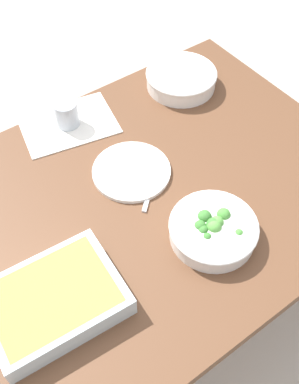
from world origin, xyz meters
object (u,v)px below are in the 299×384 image
object	(u,v)px
drink_cup	(67,115)
side_plate	(131,171)
spoon_by_stew	(169,88)
baking_dish	(53,300)
broccoli_bowl	(213,229)
fork_on_table	(152,182)
stew_bowl	(181,78)

from	to	relation	value
drink_cup	side_plate	world-z (taller)	drink_cup
spoon_by_stew	baking_dish	bearing A→B (deg)	-145.94
broccoli_bowl	baking_dish	world-z (taller)	broccoli_bowl
fork_on_table	broccoli_bowl	bearing A→B (deg)	-84.95
stew_bowl	fork_on_table	world-z (taller)	stew_bowl
spoon_by_stew	fork_on_table	bearing A→B (deg)	-134.12
broccoli_bowl	side_plate	world-z (taller)	broccoli_bowl
side_plate	spoon_by_stew	xyz separation A→B (m)	(0.31, 0.22, -0.00)
broccoli_bowl	baking_dish	xyz separation A→B (m)	(-0.41, 0.06, 0.00)
broccoli_bowl	spoon_by_stew	bearing A→B (deg)	63.35
broccoli_bowl	drink_cup	size ratio (longest dim) A/B	2.62
stew_bowl	baking_dish	size ratio (longest dim) A/B	0.73
side_plate	fork_on_table	world-z (taller)	side_plate
stew_bowl	drink_cup	xyz separation A→B (m)	(-0.39, 0.06, 0.01)
baking_dish	side_plate	size ratio (longest dim) A/B	1.43
spoon_by_stew	fork_on_table	distance (m)	0.40
drink_cup	fork_on_table	size ratio (longest dim) A/B	0.59
drink_cup	spoon_by_stew	xyz separation A→B (m)	(0.35, -0.05, -0.03)
baking_dish	fork_on_table	xyz separation A→B (m)	(0.39, 0.16, -0.03)
broccoli_bowl	spoon_by_stew	world-z (taller)	broccoli_bowl
stew_bowl	spoon_by_stew	distance (m)	0.05
stew_bowl	fork_on_table	xyz separation A→B (m)	(-0.32, -0.28, -0.03)
drink_cup	baking_dish	bearing A→B (deg)	-122.53
drink_cup	spoon_by_stew	distance (m)	0.36
broccoli_bowl	side_plate	xyz separation A→B (m)	(-0.05, 0.29, -0.02)
baking_dish	fork_on_table	bearing A→B (deg)	22.86
baking_dish	fork_on_table	distance (m)	0.43
stew_bowl	baking_dish	distance (m)	0.84
baking_dish	side_plate	xyz separation A→B (m)	(0.37, 0.23, -0.03)
drink_cup	stew_bowl	bearing A→B (deg)	-8.44
side_plate	spoon_by_stew	size ratio (longest dim) A/B	1.26
baking_dish	spoon_by_stew	distance (m)	0.81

